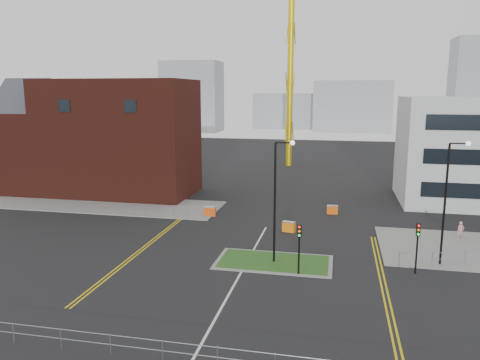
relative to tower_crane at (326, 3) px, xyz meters
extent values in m
plane|color=black|center=(-3.37, -57.00, -26.83)|extent=(200.00, 200.00, 0.00)
cube|color=slate|center=(-23.37, -35.00, -26.77)|extent=(28.00, 8.00, 0.12)
cube|color=slate|center=(-1.37, -49.00, -26.79)|extent=(8.60, 4.60, 0.08)
cube|color=#234416|center=(-1.37, -49.00, -26.77)|extent=(8.00, 4.00, 0.12)
cube|color=#4A1B12|center=(-23.37, -29.00, -19.83)|extent=(18.00, 10.00, 14.00)
cube|color=black|center=(-27.37, -34.02, -15.83)|extent=(1.40, 0.10, 1.40)
cube|color=black|center=(-19.37, -34.02, -15.83)|extent=(1.40, 0.10, 1.40)
cube|color=#4A1B12|center=(-35.37, -29.00, -21.83)|extent=(6.00, 10.00, 10.00)
cube|color=#2D3038|center=(-35.37, -29.00, -16.83)|extent=(6.40, 8.49, 8.49)
cylinder|color=#DBBA0C|center=(-5.37, -2.00, -9.37)|extent=(1.00, 1.00, 34.93)
cylinder|color=black|center=(-1.37, -49.00, -22.33)|extent=(0.16, 0.16, 9.00)
cylinder|color=black|center=(-0.77, -49.00, -17.83)|extent=(1.20, 0.10, 0.10)
sphere|color=silver|center=(-0.17, -49.00, -17.83)|extent=(0.36, 0.36, 0.36)
cylinder|color=black|center=(10.63, -47.00, -22.33)|extent=(0.16, 0.16, 9.00)
cylinder|color=black|center=(11.23, -47.00, -17.83)|extent=(1.20, 0.10, 0.10)
sphere|color=silver|center=(11.83, -47.00, -17.83)|extent=(0.36, 0.36, 0.36)
cylinder|color=black|center=(0.63, -51.00, -25.33)|extent=(0.12, 0.12, 3.00)
cube|color=black|center=(0.63, -51.00, -23.63)|extent=(0.28, 0.22, 0.90)
sphere|color=red|center=(0.63, -51.13, -23.33)|extent=(0.18, 0.18, 0.18)
sphere|color=orange|center=(0.63, -51.13, -23.63)|extent=(0.18, 0.18, 0.18)
sphere|color=#0CCC33|center=(0.63, -51.13, -23.93)|extent=(0.18, 0.18, 0.18)
cylinder|color=black|center=(8.63, -49.00, -25.33)|extent=(0.12, 0.12, 3.00)
cube|color=black|center=(8.63, -49.00, -23.63)|extent=(0.28, 0.22, 0.90)
sphere|color=red|center=(8.63, -49.13, -23.33)|extent=(0.18, 0.18, 0.18)
sphere|color=orange|center=(8.63, -49.13, -23.63)|extent=(0.18, 0.18, 0.18)
sphere|color=#0CCC33|center=(8.63, -49.13, -23.93)|extent=(0.18, 0.18, 0.18)
cylinder|color=gray|center=(-3.37, -63.00, -25.78)|extent=(24.00, 0.04, 0.04)
cylinder|color=gray|center=(-3.37, -63.00, -26.28)|extent=(24.00, 0.04, 0.04)
cylinder|color=gray|center=(-14.37, -39.00, -25.78)|extent=(6.00, 0.04, 0.04)
cylinder|color=gray|center=(-14.37, -39.00, -26.28)|extent=(6.00, 0.04, 0.04)
cylinder|color=gray|center=(-17.37, -39.00, -26.28)|extent=(0.05, 0.05, 1.10)
cylinder|color=gray|center=(-11.37, -39.00, -26.28)|extent=(0.05, 0.05, 1.10)
cylinder|color=gray|center=(7.63, -48.00, -26.28)|extent=(0.05, 0.05, 1.10)
cube|color=silver|center=(-3.37, -55.00, -26.83)|extent=(0.15, 30.00, 0.01)
cube|color=gold|center=(-12.37, -47.00, -26.83)|extent=(0.12, 24.00, 0.01)
cube|color=gold|center=(-12.07, -47.00, -26.83)|extent=(0.12, 24.00, 0.01)
cube|color=gold|center=(6.13, -51.00, -26.83)|extent=(0.12, 20.00, 0.01)
cube|color=gold|center=(6.43, -51.00, -26.83)|extent=(0.12, 20.00, 0.01)
cube|color=gray|center=(-43.37, 63.00, -15.83)|extent=(18.00, 12.00, 22.00)
cube|color=gray|center=(6.63, 73.00, -18.83)|extent=(24.00, 12.00, 16.00)
cube|color=gray|center=(41.63, 68.00, -12.83)|extent=(14.00, 12.00, 28.00)
cube|color=gray|center=(-11.37, 83.00, -20.83)|extent=(30.00, 12.00, 12.00)
imported|color=#CD8491|center=(13.52, -40.31, -26.01)|extent=(0.68, 0.54, 1.65)
cube|color=#E3470C|center=(-9.62, -37.23, -26.33)|extent=(1.23, 0.46, 1.00)
cube|color=silver|center=(-9.62, -37.23, -25.88)|extent=(1.23, 0.46, 0.12)
cube|color=orange|center=(-1.13, -41.00, -26.34)|extent=(1.23, 0.66, 0.98)
cube|color=silver|center=(-1.13, -41.00, -25.91)|extent=(1.23, 0.66, 0.12)
cube|color=#EC5C0D|center=(2.63, -33.74, -26.37)|extent=(1.14, 0.45, 0.93)
cube|color=silver|center=(2.63, -33.74, -25.95)|extent=(1.14, 0.45, 0.11)
camera|label=1|loc=(3.04, -81.91, -14.30)|focal=35.00mm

